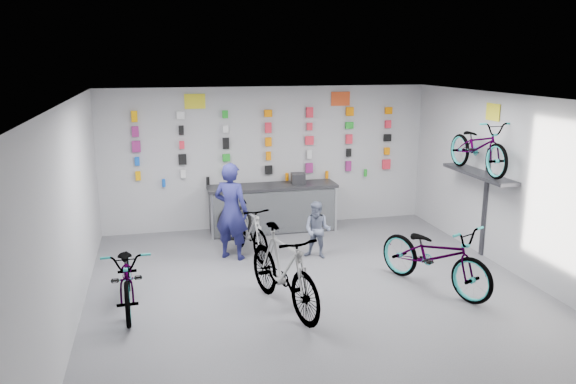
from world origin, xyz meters
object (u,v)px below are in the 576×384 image
object	(u,v)px
bike_left	(128,276)
bike_right	(435,255)
bike_service	(249,229)
counter	(273,209)
clerk	(231,211)
customer	(317,230)
bike_center	(284,269)

from	to	relation	value
bike_left	bike_right	bearing A→B (deg)	-7.51
bike_service	counter	bearing A→B (deg)	48.26
bike_left	bike_right	distance (m)	4.71
bike_service	clerk	distance (m)	0.51
counter	clerk	xyz separation A→B (m)	(-1.06, -1.43, 0.40)
bike_left	customer	world-z (taller)	customer
bike_left	bike_center	xyz separation A→B (m)	(2.20, -0.57, 0.11)
clerk	customer	world-z (taller)	clerk
bike_center	bike_left	bearing A→B (deg)	150.27
bike_service	customer	size ratio (longest dim) A/B	1.58
bike_right	customer	distance (m)	2.27
bike_right	bike_service	xyz separation A→B (m)	(-2.59, 2.19, -0.05)
bike_center	customer	size ratio (longest dim) A/B	1.93
bike_right	bike_left	bearing A→B (deg)	150.30
bike_service	customer	world-z (taller)	customer
bike_left	bike_service	world-z (taller)	bike_service
bike_right	clerk	distance (m)	3.63
bike_left	bike_center	bearing A→B (deg)	-17.27
clerk	customer	distance (m)	1.60
bike_center	bike_right	world-z (taller)	bike_center
clerk	bike_left	bearing A→B (deg)	79.04
bike_left	clerk	xyz separation A→B (m)	(1.76, 1.73, 0.39)
clerk	bike_center	bearing A→B (deg)	135.24
bike_left	bike_service	size ratio (longest dim) A/B	1.13
counter	bike_center	distance (m)	3.79
bike_right	bike_service	size ratio (longest dim) A/B	1.26
bike_center	customer	world-z (taller)	bike_center
clerk	counter	bearing A→B (deg)	-92.04
bike_left	customer	size ratio (longest dim) A/B	1.79
bike_left	clerk	bearing A→B (deg)	41.80
counter	bike_right	bearing A→B (deg)	-62.38
bike_right	clerk	world-z (taller)	clerk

